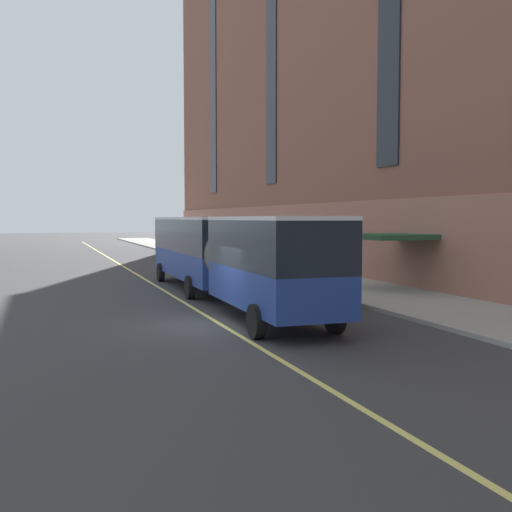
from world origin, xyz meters
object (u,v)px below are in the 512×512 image
parked_car_red_2 (170,249)px  parked_car_champagne_4 (311,284)px  city_bus (222,252)px  parked_car_red_1 (237,265)px  fire_hydrant (312,280)px

parked_car_red_2 → parked_car_champagne_4: size_ratio=0.99×
city_bus → parked_car_red_1: size_ratio=4.24×
parked_car_champagne_4 → city_bus: bearing=144.9°
fire_hydrant → city_bus: bearing=-161.1°
city_bus → parked_car_champagne_4: (3.11, -2.19, -1.25)m
parked_car_red_2 → parked_car_red_1: bearing=-89.8°
parked_car_red_1 → parked_car_champagne_4: bearing=-91.5°
parked_car_red_2 → parked_car_champagne_4: bearing=-90.4°
parked_car_red_1 → parked_car_red_2: 18.97m
city_bus → parked_car_champagne_4: city_bus is taller
parked_car_champagne_4 → fire_hydrant: (1.85, 3.89, -0.29)m
fire_hydrant → parked_car_red_1: bearing=103.1°
city_bus → parked_car_red_1: 9.21m
parked_car_red_2 → fire_hydrant: 25.80m
city_bus → parked_car_red_2: city_bus is taller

